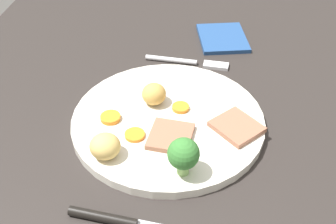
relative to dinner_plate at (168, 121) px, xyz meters
The scene contains 13 objects.
dining_table 4.14cm from the dinner_plate, 17.27° to the left, with size 120.00×84.00×3.60cm, color #2B2623.
dinner_plate is the anchor object (origin of this frame).
meat_slice_main 4.85cm from the dinner_plate, 16.26° to the left, with size 6.20×5.90×0.80cm, color #9E664C.
meat_slice_under 10.34cm from the dinner_plate, 82.88° to the left, with size 6.41×5.78×0.80cm, color #9E664C.
roast_potato_left 4.77cm from the dinner_plate, 140.78° to the right, with size 3.75×3.73×3.38cm, color tan.
roast_potato_right 11.78cm from the dinner_plate, 38.82° to the right, with size 4.18×4.09×3.36cm, color #D8B260.
carrot_coin_front 6.37cm from the dinner_plate, 40.84° to the right, with size 2.89×2.89×0.48cm, color orange.
carrot_coin_back 8.63cm from the dinner_plate, 79.04° to the right, with size 3.00×3.00×0.67cm, color orange.
carrot_coin_side 2.92cm from the dinner_plate, 143.09° to the left, with size 2.63×2.63×0.55cm, color orange.
broccoli_floret 11.88cm from the dinner_plate, 17.60° to the left, with size 4.13×4.13×5.46cm.
fork 17.15cm from the dinner_plate, behind, with size 2.51×15.31×0.90cm.
knife 18.82cm from the dinner_plate, ahead, with size 3.33×18.55×1.20cm.
folded_napkin 27.61cm from the dinner_plate, 164.62° to the left, with size 11.00×9.00×0.80cm, color navy.
Camera 1 is at (44.40, 5.43, 45.73)cm, focal length 44.92 mm.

